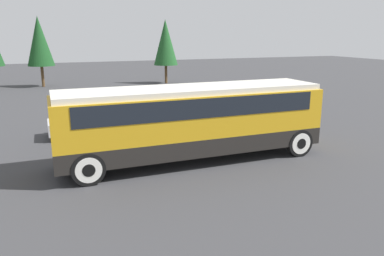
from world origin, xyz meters
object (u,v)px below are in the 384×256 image
(tour_bus, at_px, (194,116))
(parked_car_near, at_px, (193,113))
(parked_car_far, at_px, (94,122))
(parked_car_mid, at_px, (226,103))

(tour_bus, relative_size, parked_car_near, 2.43)
(tour_bus, bearing_deg, parked_car_near, 68.60)
(tour_bus, bearing_deg, parked_car_far, 120.62)
(tour_bus, distance_m, parked_car_far, 6.71)
(tour_bus, distance_m, parked_car_mid, 9.77)
(parked_car_near, height_order, parked_car_mid, parked_car_near)
(parked_car_mid, bearing_deg, parked_car_near, -144.95)
(tour_bus, bearing_deg, parked_car_mid, 55.76)
(parked_car_near, distance_m, parked_car_far, 5.63)
(parked_car_far, bearing_deg, parked_car_near, 0.91)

